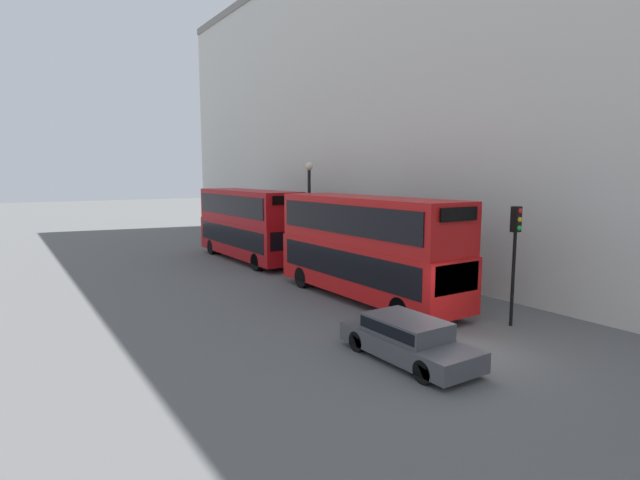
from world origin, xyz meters
TOP-DOWN VIEW (x-y plane):
  - ground_plane at (0.00, 0.00)m, footprint 200.00×200.00m
  - building_facade at (7.00, 0.00)m, footprint 1.10×80.00m
  - bus_leading at (1.60, 6.51)m, footprint 2.59×10.14m
  - bus_second_in_queue at (1.60, 18.44)m, footprint 2.59×10.13m
  - car_dark_sedan at (-1.80, 0.26)m, footprint 1.76×4.43m
  - traffic_light at (3.65, 0.70)m, footprint 0.30×0.36m
  - street_lamp at (3.49, 14.21)m, footprint 0.44×0.44m
  - pedestrian at (3.73, 8.23)m, footprint 0.36×0.36m

SIDE VIEW (x-z plane):
  - ground_plane at x=0.00m, z-range 0.00..0.00m
  - car_dark_sedan at x=-1.80m, z-range 0.04..1.30m
  - pedestrian at x=3.73m, z-range -0.07..1.56m
  - bus_second_in_queue at x=1.60m, z-range 0.22..4.64m
  - bus_leading at x=1.60m, z-range 0.22..4.68m
  - traffic_light at x=3.65m, z-range 0.93..5.23m
  - street_lamp at x=3.49m, z-range 0.75..6.83m
  - building_facade at x=7.00m, z-range 0.31..20.01m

